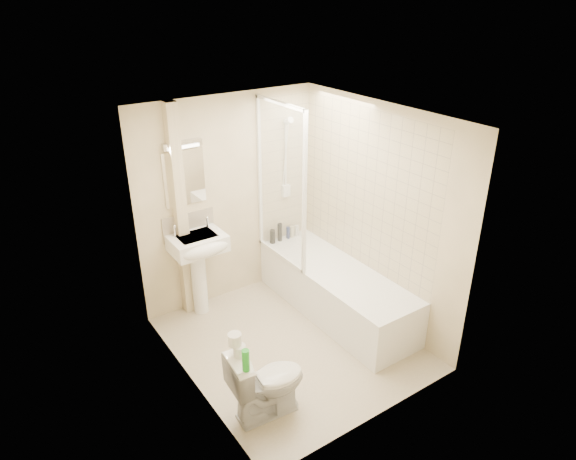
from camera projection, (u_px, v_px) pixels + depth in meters
floor at (291, 343)px, 5.41m from camera, size 2.50×2.50×0.00m
wall_back at (229, 200)px, 5.82m from camera, size 2.20×0.02×2.40m
wall_left at (185, 275)px, 4.33m from camera, size 0.02×2.50×2.40m
wall_right at (377, 215)px, 5.45m from camera, size 0.02×2.50×2.40m
ceiling at (292, 116)px, 4.37m from camera, size 2.20×2.50×0.02m
tile_back at (285, 170)px, 6.10m from camera, size 0.70×0.01×1.75m
tile_right at (365, 190)px, 5.50m from camera, size 0.01×2.10×1.75m
pipe_boxing at (181, 215)px, 5.46m from camera, size 0.12×0.12×2.40m
splashback at (189, 225)px, 5.63m from camera, size 0.60×0.02×0.30m
mirror at (184, 178)px, 5.39m from camera, size 0.46×0.01×0.60m
strip_light at (182, 144)px, 5.21m from camera, size 0.42×0.07×0.07m
bathtub at (336, 290)px, 5.82m from camera, size 0.70×2.10×0.55m
shower_screen at (280, 184)px, 5.58m from camera, size 0.04×0.92×1.80m
shower_fixture at (287, 161)px, 6.01m from camera, size 0.10×0.16×0.99m
pedestal_sink at (199, 253)px, 5.56m from camera, size 0.58×0.52×1.12m
bottle_black_a at (273, 236)px, 6.26m from camera, size 0.07×0.07×0.17m
bottle_black_b at (280, 232)px, 6.30m from camera, size 0.06×0.06×0.23m
bottle_blue at (288, 233)px, 6.38m from camera, size 0.05×0.05×0.15m
bottle_cream at (292, 232)px, 6.42m from camera, size 0.05×0.05×0.15m
bottle_white_b at (297, 231)px, 6.45m from camera, size 0.05×0.05×0.14m
toilet at (267, 382)px, 4.39m from camera, size 0.49×0.73×0.68m
toilet_roll_lower at (240, 350)px, 4.17m from camera, size 0.11×0.11×0.10m
toilet_roll_upper at (235, 339)px, 4.14m from camera, size 0.11×0.11×0.10m
green_bottle at (246, 360)px, 3.99m from camera, size 0.06×0.06×0.19m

